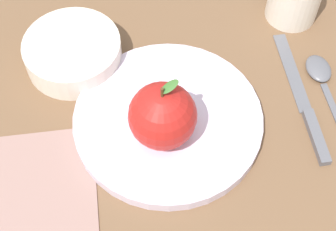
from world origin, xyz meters
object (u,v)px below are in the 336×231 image
(dinner_plate, at_px, (168,120))
(apple, at_px, (163,116))
(side_bowl, at_px, (73,51))
(spoon, at_px, (323,79))
(knife, at_px, (305,106))
(linen_napkin, at_px, (42,187))

(dinner_plate, bearing_deg, apple, -138.18)
(side_bowl, height_order, spoon, side_bowl)
(side_bowl, relative_size, knife, 0.67)
(knife, xyz_separation_m, spoon, (0.05, 0.02, 0.00))
(apple, height_order, linen_napkin, apple)
(side_bowl, relative_size, linen_napkin, 0.86)
(spoon, height_order, linen_napkin, spoon)
(apple, relative_size, side_bowl, 0.74)
(linen_napkin, bearing_deg, dinner_plate, -3.13)
(apple, bearing_deg, side_bowl, 100.02)
(apple, height_order, knife, apple)
(side_bowl, distance_m, spoon, 0.35)
(side_bowl, height_order, linen_napkin, side_bowl)
(knife, distance_m, spoon, 0.05)
(linen_napkin, bearing_deg, side_bowl, 49.67)
(knife, distance_m, linen_napkin, 0.36)
(side_bowl, xyz_separation_m, knife, (0.22, -0.24, -0.02))
(dinner_plate, distance_m, apple, 0.06)
(dinner_plate, height_order, spoon, dinner_plate)
(side_bowl, distance_m, linen_napkin, 0.20)
(side_bowl, bearing_deg, knife, -48.09)
(apple, bearing_deg, dinner_plate, 41.82)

